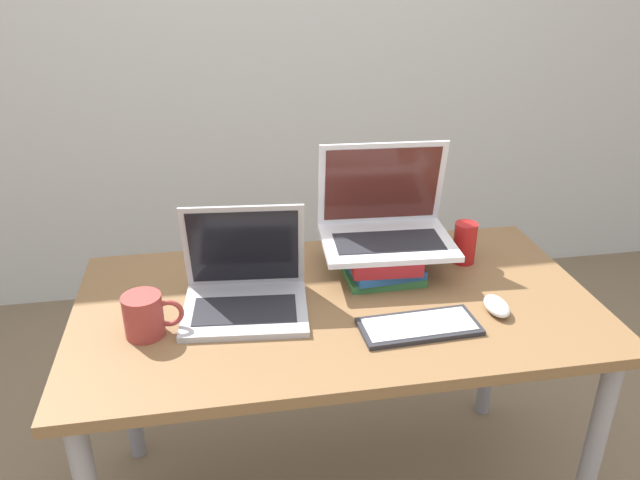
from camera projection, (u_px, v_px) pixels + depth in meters
The scene contains 9 objects.
wall_back at pixel (272, 0), 2.63m from camera, with size 8.00×0.05×2.70m.
desk at pixel (336, 327), 1.67m from camera, with size 1.35×0.73×0.72m.
laptop_left at pixel (245, 288), 1.59m from camera, with size 0.34×0.28×0.26m.
book_stack at pixel (379, 258), 1.76m from camera, with size 0.21×0.27×0.08m.
laptop_on_books at pixel (385, 222), 1.75m from camera, with size 0.38×0.28×0.27m.
wireless_keyboard at pixel (419, 326), 1.51m from camera, with size 0.30×0.14×0.01m.
mouse at pixel (497, 306), 1.58m from camera, with size 0.06×0.10×0.04m.
mug at pixel (145, 315), 1.47m from camera, with size 0.14×0.09×0.11m.
soda_can at pixel (465, 243), 1.81m from camera, with size 0.07×0.07×0.12m.
Camera 1 is at (-0.28, -1.01, 1.57)m, focal length 35.00 mm.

